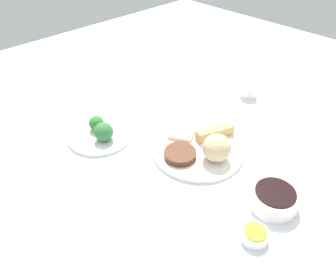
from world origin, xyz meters
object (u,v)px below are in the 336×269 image
at_px(main_plate, 198,149).
at_px(teacup, 248,89).
at_px(soy_sauce_bowl, 274,199).
at_px(broccoli_plate, 100,134).
at_px(sauce_ramekin_hot_mustard, 254,235).

bearing_deg(main_plate, teacup, -167.64).
xyz_separation_m(main_plate, teacup, (-0.36, -0.08, 0.02)).
bearing_deg(soy_sauce_bowl, teacup, -138.65).
relative_size(main_plate, teacup, 4.39).
bearing_deg(teacup, main_plate, 12.36).
xyz_separation_m(soy_sauce_bowl, teacup, (-0.38, -0.33, 0.01)).
relative_size(broccoli_plate, sauce_ramekin_hot_mustard, 3.28).
bearing_deg(sauce_ramekin_hot_mustard, broccoli_plate, -86.99).
xyz_separation_m(main_plate, broccoli_plate, (0.16, -0.25, -0.00)).
bearing_deg(teacup, broccoli_plate, -18.58).
height_order(main_plate, teacup, teacup).
height_order(soy_sauce_bowl, sauce_ramekin_hot_mustard, soy_sauce_bowl).
relative_size(broccoli_plate, teacup, 3.27).
bearing_deg(broccoli_plate, sauce_ramekin_hot_mustard, 93.01).
height_order(broccoli_plate, sauce_ramekin_hot_mustard, sauce_ramekin_hot_mustard).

